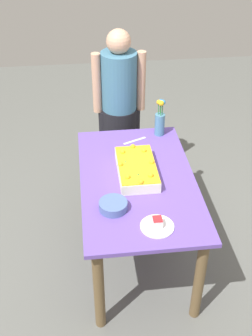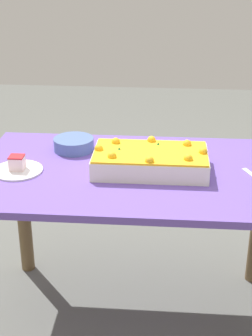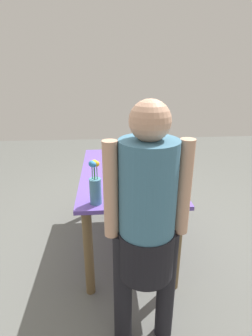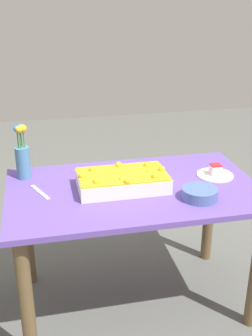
{
  "view_description": "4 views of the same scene",
  "coord_description": "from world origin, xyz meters",
  "views": [
    {
      "loc": [
        -2.3,
        0.35,
        2.54
      ],
      "look_at": [
        0.01,
        0.08,
        0.85
      ],
      "focal_mm": 45.0,
      "sensor_mm": 36.0,
      "label": 1
    },
    {
      "loc": [
        0.12,
        -1.94,
        1.65
      ],
      "look_at": [
        -0.04,
        -0.05,
        0.79
      ],
      "focal_mm": 55.0,
      "sensor_mm": 36.0,
      "label": 2
    },
    {
      "loc": [
        2.16,
        -0.18,
        1.62
      ],
      "look_at": [
        -0.03,
        -0.0,
        0.77
      ],
      "focal_mm": 28.0,
      "sensor_mm": 36.0,
      "label": 3
    },
    {
      "loc": [
        0.47,
        1.98,
        1.73
      ],
      "look_at": [
        0.03,
        -0.06,
        0.84
      ],
      "focal_mm": 45.0,
      "sensor_mm": 36.0,
      "label": 4
    }
  ],
  "objects": [
    {
      "name": "ground_plane",
      "position": [
        0.0,
        0.0,
        0.0
      ],
      "size": [
        8.0,
        8.0,
        0.0
      ],
      "primitive_type": "plane",
      "color": "#5D5F5A"
    },
    {
      "name": "dining_table",
      "position": [
        0.0,
        0.0,
        0.62
      ],
      "size": [
        1.34,
        0.8,
        0.75
      ],
      "color": "#6549A9",
      "rests_on": "ground_plane"
    },
    {
      "name": "sheet_cake",
      "position": [
        0.06,
        0.0,
        0.8
      ],
      "size": [
        0.47,
        0.26,
        0.11
      ],
      "color": "white",
      "rests_on": "dining_table"
    },
    {
      "name": "serving_plate_with_slice",
      "position": [
        -0.49,
        -0.05,
        0.77
      ],
      "size": [
        0.21,
        0.21,
        0.07
      ],
      "color": "white",
      "rests_on": "dining_table"
    },
    {
      "name": "cake_knife",
      "position": [
        0.49,
        -0.04,
        0.76
      ],
      "size": [
        0.1,
        0.19,
        0.0
      ],
      "primitive_type": "cube",
      "rotation": [
        0.0,
        0.0,
        5.12
      ],
      "color": "silver",
      "rests_on": "dining_table"
    },
    {
      "name": "flower_vase",
      "position": [
        0.57,
        -0.26,
        0.88
      ],
      "size": [
        0.08,
        0.08,
        0.31
      ],
      "color": "teal",
      "rests_on": "dining_table"
    },
    {
      "name": "fruit_bowl",
      "position": [
        -0.29,
        0.2,
        0.78
      ],
      "size": [
        0.18,
        0.18,
        0.06
      ],
      "primitive_type": "cylinder",
      "color": "#4F69A1",
      "rests_on": "dining_table"
    },
    {
      "name": "person_standing",
      "position": [
        0.97,
        0.03,
        0.85
      ],
      "size": [
        0.31,
        0.45,
        1.49
      ],
      "rotation": [
        0.0,
        0.0,
        3.14
      ],
      "color": "black",
      "rests_on": "ground_plane"
    }
  ]
}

